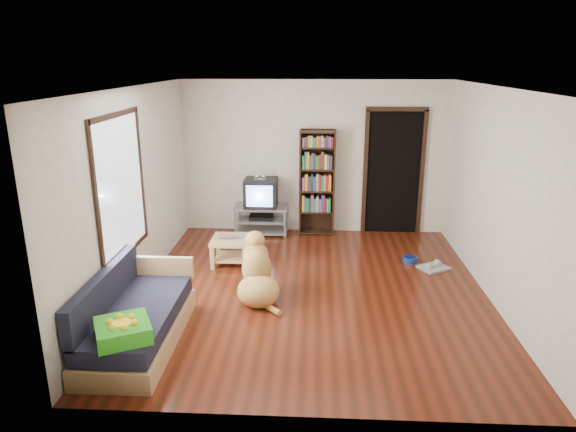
{
  "coord_description": "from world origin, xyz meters",
  "views": [
    {
      "loc": [
        0.01,
        -6.17,
        2.92
      ],
      "look_at": [
        -0.34,
        0.4,
        0.9
      ],
      "focal_mm": 32.0,
      "sensor_mm": 36.0,
      "label": 1
    }
  ],
  "objects_px": {
    "laptop": "(230,238)",
    "dog_bowl": "(410,259)",
    "green_cushion": "(123,331)",
    "tv_stand": "(261,219)",
    "bookshelf": "(317,177)",
    "sofa": "(135,320)",
    "coffee_table": "(231,246)",
    "dog": "(257,275)",
    "crt_tv": "(261,192)",
    "grey_rag": "(434,268)"
  },
  "relations": [
    {
      "from": "tv_stand",
      "to": "green_cushion",
      "type": "bearing_deg",
      "value": -101.27
    },
    {
      "from": "laptop",
      "to": "dog_bowl",
      "type": "distance_m",
      "value": 2.71
    },
    {
      "from": "dog_bowl",
      "to": "crt_tv",
      "type": "height_order",
      "value": "crt_tv"
    },
    {
      "from": "coffee_table",
      "to": "grey_rag",
      "type": "bearing_deg",
      "value": -0.97
    },
    {
      "from": "laptop",
      "to": "dog_bowl",
      "type": "height_order",
      "value": "laptop"
    },
    {
      "from": "coffee_table",
      "to": "tv_stand",
      "type": "bearing_deg",
      "value": 77.26
    },
    {
      "from": "green_cushion",
      "to": "bookshelf",
      "type": "relative_size",
      "value": 0.27
    },
    {
      "from": "grey_rag",
      "to": "tv_stand",
      "type": "xyz_separation_m",
      "value": [
        -2.66,
        1.42,
        0.25
      ]
    },
    {
      "from": "dog",
      "to": "sofa",
      "type": "bearing_deg",
      "value": -136.15
    },
    {
      "from": "green_cushion",
      "to": "tv_stand",
      "type": "distance_m",
      "value": 4.35
    },
    {
      "from": "green_cushion",
      "to": "grey_rag",
      "type": "bearing_deg",
      "value": 12.18
    },
    {
      "from": "tv_stand",
      "to": "bookshelf",
      "type": "relative_size",
      "value": 0.5
    },
    {
      "from": "green_cushion",
      "to": "dog_bowl",
      "type": "height_order",
      "value": "green_cushion"
    },
    {
      "from": "tv_stand",
      "to": "dog",
      "type": "relative_size",
      "value": 0.93
    },
    {
      "from": "laptop",
      "to": "dog_bowl",
      "type": "xyz_separation_m",
      "value": [
        2.67,
        0.23,
        -0.37
      ]
    },
    {
      "from": "grey_rag",
      "to": "laptop",
      "type": "bearing_deg",
      "value": 179.61
    },
    {
      "from": "bookshelf",
      "to": "dog",
      "type": "xyz_separation_m",
      "value": [
        -0.74,
        -2.59,
        -0.69
      ]
    },
    {
      "from": "bookshelf",
      "to": "grey_rag",
      "type": "bearing_deg",
      "value": -41.54
    },
    {
      "from": "dog_bowl",
      "to": "dog",
      "type": "xyz_separation_m",
      "value": [
        -2.15,
        -1.32,
        0.27
      ]
    },
    {
      "from": "grey_rag",
      "to": "sofa",
      "type": "distance_m",
      "value": 4.26
    },
    {
      "from": "laptop",
      "to": "sofa",
      "type": "bearing_deg",
      "value": -114.84
    },
    {
      "from": "dog_bowl",
      "to": "tv_stand",
      "type": "xyz_separation_m",
      "value": [
        -2.36,
        1.17,
        0.23
      ]
    },
    {
      "from": "bookshelf",
      "to": "dog",
      "type": "relative_size",
      "value": 1.85
    },
    {
      "from": "sofa",
      "to": "green_cushion",
      "type": "bearing_deg",
      "value": -78.93
    },
    {
      "from": "crt_tv",
      "to": "sofa",
      "type": "distance_m",
      "value": 3.81
    },
    {
      "from": "bookshelf",
      "to": "sofa",
      "type": "distance_m",
      "value": 4.26
    },
    {
      "from": "crt_tv",
      "to": "coffee_table",
      "type": "relative_size",
      "value": 1.05
    },
    {
      "from": "green_cushion",
      "to": "crt_tv",
      "type": "distance_m",
      "value": 4.38
    },
    {
      "from": "bookshelf",
      "to": "sofa",
      "type": "xyz_separation_m",
      "value": [
        -1.92,
        -3.72,
        -0.74
      ]
    },
    {
      "from": "coffee_table",
      "to": "bookshelf",
      "type": "bearing_deg",
      "value": 49.31
    },
    {
      "from": "tv_stand",
      "to": "grey_rag",
      "type": "bearing_deg",
      "value": -28.12
    },
    {
      "from": "dog",
      "to": "bookshelf",
      "type": "bearing_deg",
      "value": 74.01
    },
    {
      "from": "bookshelf",
      "to": "sofa",
      "type": "relative_size",
      "value": 1.0
    },
    {
      "from": "coffee_table",
      "to": "green_cushion",
      "type": "bearing_deg",
      "value": -100.57
    },
    {
      "from": "laptop",
      "to": "crt_tv",
      "type": "relative_size",
      "value": 0.6
    },
    {
      "from": "tv_stand",
      "to": "laptop",
      "type": "bearing_deg",
      "value": -102.48
    },
    {
      "from": "tv_stand",
      "to": "crt_tv",
      "type": "bearing_deg",
      "value": 90.0
    },
    {
      "from": "coffee_table",
      "to": "dog",
      "type": "height_order",
      "value": "dog"
    },
    {
      "from": "tv_stand",
      "to": "dog",
      "type": "bearing_deg",
      "value": -85.23
    },
    {
      "from": "sofa",
      "to": "coffee_table",
      "type": "relative_size",
      "value": 3.27
    },
    {
      "from": "laptop",
      "to": "bookshelf",
      "type": "bearing_deg",
      "value": 41.63
    },
    {
      "from": "crt_tv",
      "to": "sofa",
      "type": "height_order",
      "value": "crt_tv"
    },
    {
      "from": "coffee_table",
      "to": "dog",
      "type": "xyz_separation_m",
      "value": [
        0.52,
        -1.12,
        0.03
      ]
    },
    {
      "from": "crt_tv",
      "to": "dog_bowl",
      "type": "bearing_deg",
      "value": -26.83
    },
    {
      "from": "dog_bowl",
      "to": "sofa",
      "type": "distance_m",
      "value": 4.15
    },
    {
      "from": "dog_bowl",
      "to": "grey_rag",
      "type": "relative_size",
      "value": 0.55
    },
    {
      "from": "tv_stand",
      "to": "crt_tv",
      "type": "height_order",
      "value": "crt_tv"
    },
    {
      "from": "coffee_table",
      "to": "sofa",
      "type": "bearing_deg",
      "value": -106.37
    },
    {
      "from": "laptop",
      "to": "sofa",
      "type": "height_order",
      "value": "sofa"
    },
    {
      "from": "grey_rag",
      "to": "dog",
      "type": "height_order",
      "value": "dog"
    }
  ]
}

